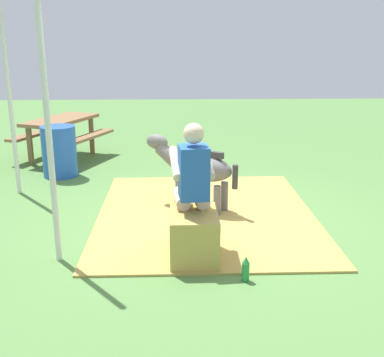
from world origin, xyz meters
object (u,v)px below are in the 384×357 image
(person_seated, at_px, (192,182))
(tent_pole_right, at_px, (10,105))
(hay_bale, at_px, (194,236))
(soda_bottle, at_px, (246,269))
(picnic_bench, at_px, (61,128))
(water_barrel, at_px, (59,151))
(tent_pole_left, at_px, (49,136))
(pony_standing, at_px, (196,167))

(person_seated, relative_size, tent_pole_right, 0.54)
(hay_bale, bearing_deg, person_seated, 3.84)
(soda_bottle, bearing_deg, person_seated, 36.72)
(picnic_bench, bearing_deg, water_barrel, -169.36)
(water_barrel, bearing_deg, person_seated, -145.50)
(hay_bale, relative_size, tent_pole_right, 0.25)
(hay_bale, distance_m, person_seated, 0.54)
(hay_bale, bearing_deg, tent_pole_left, 88.35)
(pony_standing, distance_m, picnic_bench, 3.63)
(person_seated, bearing_deg, picnic_bench, 28.68)
(person_seated, relative_size, picnic_bench, 0.73)
(person_seated, xyz_separation_m, water_barrel, (2.94, 2.02, -0.36))
(person_seated, height_order, tent_pole_left, tent_pole_left)
(pony_standing, bearing_deg, tent_pole_left, 134.92)
(tent_pole_right, bearing_deg, person_seated, -130.61)
(soda_bottle, distance_m, picnic_bench, 5.46)
(water_barrel, xyz_separation_m, tent_pole_left, (-3.07, -0.68, 0.86))
(pony_standing, height_order, water_barrel, pony_standing)
(soda_bottle, bearing_deg, water_barrel, 34.90)
(person_seated, distance_m, tent_pole_right, 3.23)
(water_barrel, xyz_separation_m, tent_pole_right, (-0.87, 0.40, 0.86))
(soda_bottle, height_order, tent_pole_left, tent_pole_left)
(tent_pole_left, relative_size, picnic_bench, 1.35)
(soda_bottle, distance_m, water_barrel, 4.36)
(hay_bale, xyz_separation_m, pony_standing, (1.47, -0.08, 0.32))
(soda_bottle, distance_m, tent_pole_right, 4.12)
(hay_bale, xyz_separation_m, person_seated, (0.17, 0.01, 0.52))
(picnic_bench, bearing_deg, hay_bale, -152.15)
(water_barrel, relative_size, picnic_bench, 0.43)
(pony_standing, xyz_separation_m, tent_pole_left, (-1.43, 1.43, 0.70))
(tent_pole_left, height_order, picnic_bench, tent_pole_left)
(pony_standing, distance_m, tent_pole_right, 2.72)
(water_barrel, bearing_deg, tent_pole_left, -167.56)
(person_seated, xyz_separation_m, picnic_bench, (4.09, 2.24, -0.19))
(tent_pole_left, distance_m, picnic_bench, 4.36)
(person_seated, xyz_separation_m, soda_bottle, (-0.63, -0.47, -0.65))
(tent_pole_left, relative_size, tent_pole_right, 1.00)
(water_barrel, height_order, picnic_bench, water_barrel)
(pony_standing, xyz_separation_m, soda_bottle, (-1.93, -0.38, -0.45))
(pony_standing, xyz_separation_m, tent_pole_right, (0.77, 2.51, 0.70))
(person_seated, height_order, pony_standing, person_seated)
(soda_bottle, relative_size, picnic_bench, 0.13)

